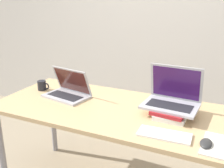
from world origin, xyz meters
TOP-DOWN VIEW (x-y plane):
  - wall_back at (0.00, 1.68)m, footprint 8.00×0.05m
  - desk at (0.00, 0.39)m, footprint 1.76×0.78m
  - laptop_left at (-0.42, 0.45)m, footprint 0.39×0.29m
  - book_stack at (0.41, 0.43)m, footprint 0.24×0.29m
  - laptop_on_books at (0.40, 0.48)m, footprint 0.38×0.28m
  - wireless_keyboard at (0.44, 0.15)m, footprint 0.31×0.14m
  - mouse at (0.67, 0.13)m, footprint 0.06×0.11m
  - notepad at (0.74, 0.16)m, footprint 0.20×0.27m
  - mug at (-0.71, 0.48)m, footprint 0.11×0.07m

SIDE VIEW (x-z plane):
  - desk at x=0.00m, z-range 0.31..1.07m
  - notepad at x=0.74m, z-range 0.76..0.77m
  - wireless_keyboard at x=0.44m, z-range 0.76..0.78m
  - mouse at x=0.67m, z-range 0.76..0.79m
  - book_stack at x=0.41m, z-range 0.76..0.82m
  - mug at x=-0.71m, z-range 0.76..0.85m
  - laptop_left at x=-0.42m, z-range 0.70..0.92m
  - laptop_on_books at x=0.40m, z-range 0.74..1.01m
  - wall_back at x=0.00m, z-range 0.00..2.70m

